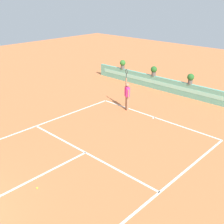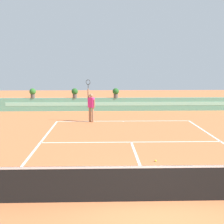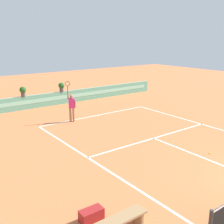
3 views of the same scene
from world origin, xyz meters
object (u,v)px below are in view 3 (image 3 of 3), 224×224
object	(u,v)px
tennis_player	(72,105)
potted_plant_left	(23,91)
tennis_ball_near_baseline	(210,153)
bench_courtside	(120,222)
gear_bag	(91,215)
potted_plant_centre	(61,86)

from	to	relation	value
tennis_player	potted_plant_left	bearing A→B (deg)	106.29
tennis_player	tennis_ball_near_baseline	bearing A→B (deg)	-72.46
bench_courtside	potted_plant_left	bearing A→B (deg)	79.80
potted_plant_left	tennis_player	bearing A→B (deg)	-73.71
gear_bag	potted_plant_left	xyz separation A→B (m)	(2.96, 13.77, 1.23)
potted_plant_left	potted_plant_centre	bearing A→B (deg)	0.00
gear_bag	tennis_player	bearing A→B (deg)	64.37
potted_plant_centre	gear_bag	bearing A→B (deg)	-113.69
tennis_ball_near_baseline	potted_plant_centre	world-z (taller)	potted_plant_centre
tennis_ball_near_baseline	potted_plant_centre	size ratio (longest dim) A/B	0.09
tennis_ball_near_baseline	potted_plant_centre	distance (m)	13.09
bench_courtside	tennis_player	distance (m)	10.81
bench_courtside	tennis_player	size ratio (longest dim) A/B	0.62
gear_bag	potted_plant_left	world-z (taller)	potted_plant_left
potted_plant_left	gear_bag	bearing A→B (deg)	-102.14
tennis_player	potted_plant_centre	size ratio (longest dim) A/B	3.57
gear_bag	tennis_player	size ratio (longest dim) A/B	0.27
potted_plant_centre	bench_courtside	bearing A→B (deg)	-111.26
bench_courtside	tennis_ball_near_baseline	size ratio (longest dim) A/B	23.53
bench_courtside	gear_bag	bearing A→B (deg)	108.16
tennis_player	potted_plant_centre	distance (m)	5.03
gear_bag	potted_plant_left	distance (m)	14.14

